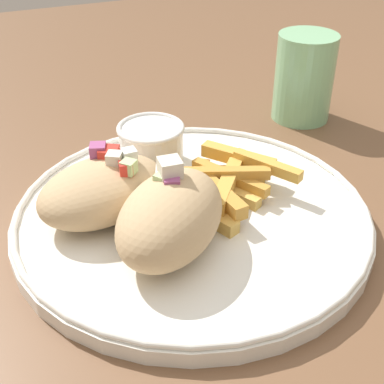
{
  "coord_description": "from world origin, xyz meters",
  "views": [
    {
      "loc": [
        -0.17,
        -0.36,
        1.02
      ],
      "look_at": [
        -0.03,
        -0.01,
        0.77
      ],
      "focal_mm": 50.0,
      "sensor_mm": 36.0,
      "label": 1
    }
  ],
  "objects_px": {
    "pita_sandwich_far": "(103,189)",
    "pita_sandwich_near": "(170,216)",
    "fries_pile": "(219,184)",
    "plate": "(192,215)",
    "sauce_ramekin": "(151,142)",
    "water_glass": "(304,81)"
  },
  "relations": [
    {
      "from": "pita_sandwich_far",
      "to": "pita_sandwich_near",
      "type": "bearing_deg",
      "value": -77.59
    },
    {
      "from": "plate",
      "to": "pita_sandwich_far",
      "type": "bearing_deg",
      "value": 159.92
    },
    {
      "from": "fries_pile",
      "to": "sauce_ramekin",
      "type": "bearing_deg",
      "value": 115.36
    },
    {
      "from": "plate",
      "to": "sauce_ramekin",
      "type": "height_order",
      "value": "sauce_ramekin"
    },
    {
      "from": "pita_sandwich_far",
      "to": "fries_pile",
      "type": "bearing_deg",
      "value": -23.96
    },
    {
      "from": "sauce_ramekin",
      "to": "fries_pile",
      "type": "bearing_deg",
      "value": -64.64
    },
    {
      "from": "pita_sandwich_near",
      "to": "sauce_ramekin",
      "type": "relative_size",
      "value": 2.08
    },
    {
      "from": "pita_sandwich_near",
      "to": "water_glass",
      "type": "xyz_separation_m",
      "value": [
        0.24,
        0.19,
        0.0
      ]
    },
    {
      "from": "fries_pile",
      "to": "water_glass",
      "type": "height_order",
      "value": "water_glass"
    },
    {
      "from": "plate",
      "to": "pita_sandwich_near",
      "type": "xyz_separation_m",
      "value": [
        -0.03,
        -0.04,
        0.03
      ]
    },
    {
      "from": "plate",
      "to": "fries_pile",
      "type": "bearing_deg",
      "value": 24.37
    },
    {
      "from": "plate",
      "to": "fries_pile",
      "type": "xyz_separation_m",
      "value": [
        0.03,
        0.01,
        0.02
      ]
    },
    {
      "from": "plate",
      "to": "pita_sandwich_far",
      "type": "xyz_separation_m",
      "value": [
        -0.07,
        0.03,
        0.03
      ]
    },
    {
      "from": "water_glass",
      "to": "pita_sandwich_near",
      "type": "bearing_deg",
      "value": -141.74
    },
    {
      "from": "plate",
      "to": "sauce_ramekin",
      "type": "distance_m",
      "value": 0.1
    },
    {
      "from": "plate",
      "to": "sauce_ramekin",
      "type": "relative_size",
      "value": 4.7
    },
    {
      "from": "pita_sandwich_near",
      "to": "plate",
      "type": "bearing_deg",
      "value": 1.01
    },
    {
      "from": "plate",
      "to": "fries_pile",
      "type": "distance_m",
      "value": 0.04
    },
    {
      "from": "pita_sandwich_near",
      "to": "fries_pile",
      "type": "distance_m",
      "value": 0.09
    },
    {
      "from": "sauce_ramekin",
      "to": "plate",
      "type": "bearing_deg",
      "value": -86.87
    },
    {
      "from": "pita_sandwich_far",
      "to": "water_glass",
      "type": "distance_m",
      "value": 0.3
    },
    {
      "from": "pita_sandwich_near",
      "to": "water_glass",
      "type": "bearing_deg",
      "value": -9.11
    }
  ]
}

